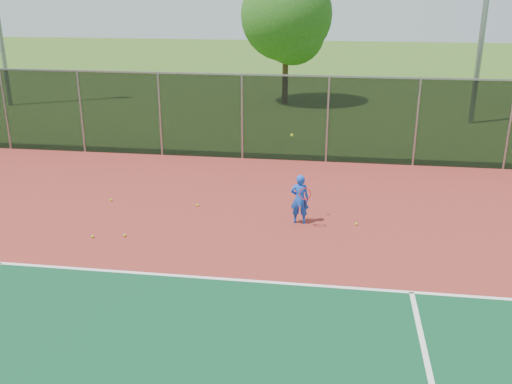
{
  "coord_description": "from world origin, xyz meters",
  "views": [
    {
      "loc": [
        0.34,
        -7.53,
        5.88
      ],
      "look_at": [
        -1.49,
        5.0,
        1.3
      ],
      "focal_mm": 40.0,
      "sensor_mm": 36.0,
      "label": 1
    }
  ],
  "objects": [
    {
      "name": "practice_ball_0",
      "position": [
        -4.76,
        4.8,
        0.06
      ],
      "size": [
        0.07,
        0.07,
        0.07
      ],
      "primitive_type": "sphere",
      "color": "#ADCC17",
      "rests_on": "court_apron"
    },
    {
      "name": "tree_back_left",
      "position": [
        -2.4,
        22.52,
        4.29
      ],
      "size": [
        4.66,
        4.66,
        6.84
      ],
      "color": "#372414",
      "rests_on": "ground"
    },
    {
      "name": "ground",
      "position": [
        0.0,
        0.0,
        0.0
      ],
      "size": [
        120.0,
        120.0,
        0.0
      ],
      "primitive_type": "plane",
      "color": "#335719",
      "rests_on": "ground"
    },
    {
      "name": "tennis_player",
      "position": [
        -0.53,
        6.32,
        0.69
      ],
      "size": [
        0.59,
        0.57,
        2.37
      ],
      "color": "blue",
      "rests_on": "court_apron"
    },
    {
      "name": "fence_back",
      "position": [
        0.0,
        12.0,
        1.56
      ],
      "size": [
        30.0,
        0.06,
        3.03
      ],
      "color": "black",
      "rests_on": "court_apron"
    },
    {
      "name": "practice_ball_2",
      "position": [
        -5.51,
        4.62,
        0.06
      ],
      "size": [
        0.07,
        0.07,
        0.07
      ],
      "primitive_type": "sphere",
      "color": "#ADCC17",
      "rests_on": "court_apron"
    },
    {
      "name": "court_apron",
      "position": [
        0.0,
        2.0,
        0.01
      ],
      "size": [
        30.0,
        20.0,
        0.02
      ],
      "primitive_type": "cube",
      "color": "maroon",
      "rests_on": "ground"
    },
    {
      "name": "practice_ball_8",
      "position": [
        -6.04,
        7.14,
        0.06
      ],
      "size": [
        0.07,
        0.07,
        0.07
      ],
      "primitive_type": "sphere",
      "color": "#ADCC17",
      "rests_on": "court_apron"
    },
    {
      "name": "practice_ball_6",
      "position": [
        -3.47,
        7.09,
        0.06
      ],
      "size": [
        0.07,
        0.07,
        0.07
      ],
      "primitive_type": "sphere",
      "color": "#ADCC17",
      "rests_on": "court_apron"
    },
    {
      "name": "practice_ball_5",
      "position": [
        0.96,
        6.36,
        0.06
      ],
      "size": [
        0.07,
        0.07,
        0.07
      ],
      "primitive_type": "sphere",
      "color": "#ADCC17",
      "rests_on": "court_apron"
    }
  ]
}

